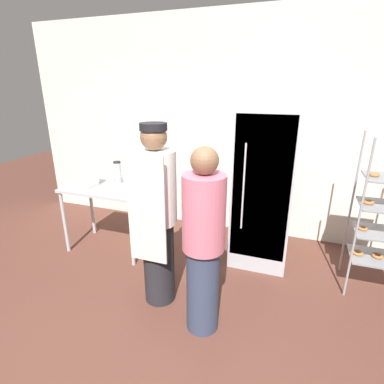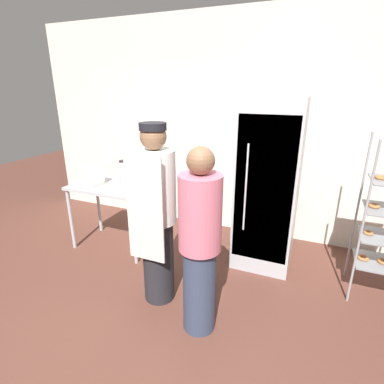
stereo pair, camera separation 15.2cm
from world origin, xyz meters
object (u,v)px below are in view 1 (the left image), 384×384
(donut_box, at_px, (86,183))
(person_customer, at_px, (203,244))
(blender_pitcher, at_px, (118,173))
(person_baker, at_px, (157,216))
(refrigerator, at_px, (264,184))

(donut_box, xyz_separation_m, person_customer, (1.83, -0.86, -0.07))
(donut_box, relative_size, blender_pitcher, 0.95)
(donut_box, height_order, person_baker, person_baker)
(donut_box, distance_m, person_baker, 1.45)
(donut_box, xyz_separation_m, person_baker, (1.31, -0.64, 0.01))
(person_baker, distance_m, person_customer, 0.58)
(donut_box, bearing_deg, person_baker, -26.17)
(donut_box, height_order, person_customer, person_customer)
(blender_pitcher, bearing_deg, refrigerator, 5.53)
(donut_box, bearing_deg, refrigerator, 12.63)
(refrigerator, bearing_deg, donut_box, -167.37)
(refrigerator, bearing_deg, person_customer, -103.55)
(refrigerator, bearing_deg, blender_pitcher, -174.47)
(refrigerator, xyz_separation_m, blender_pitcher, (-1.88, -0.18, 0.01))
(donut_box, relative_size, person_baker, 0.15)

